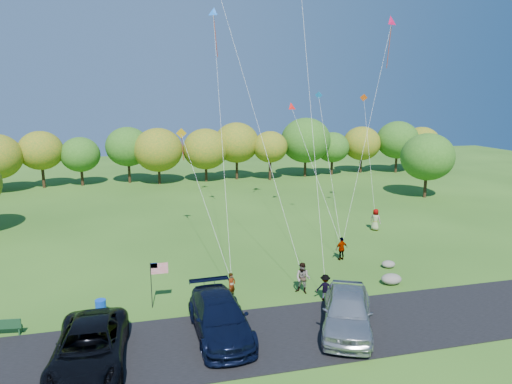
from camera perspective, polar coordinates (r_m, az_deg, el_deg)
ground at (r=27.28m, az=3.49°, el=-13.12°), size 140.00×140.00×0.00m
asphalt_lane at (r=23.90m, az=6.48°, el=-16.93°), size 44.00×6.00×0.06m
treeline at (r=60.76m, az=-8.90°, el=5.28°), size 75.46×27.57×8.60m
minivan_dark at (r=21.86m, az=-20.11°, el=-17.79°), size 3.15×6.51×1.78m
minivan_navy at (r=23.10m, az=-4.53°, el=-15.33°), size 2.78×6.34×1.81m
minivan_silver at (r=23.85m, az=11.35°, el=-14.35°), size 4.66×6.36×2.01m
flyer_a at (r=27.00m, az=-3.06°, el=-11.60°), size 0.67×0.63×1.53m
flyer_b at (r=27.67m, az=5.86°, el=-10.67°), size 1.16×1.13×1.88m
flyer_c at (r=26.98m, az=8.63°, el=-11.72°), size 1.13×0.85×1.56m
flyer_d at (r=33.40m, az=10.65°, el=-6.97°), size 1.06×0.60×1.70m
flyer_e at (r=41.26m, az=14.70°, el=-3.36°), size 1.07×1.11×1.92m
park_bench at (r=26.26m, az=-28.95°, el=-14.54°), size 1.64×0.50×0.90m
trash_barrel at (r=26.55m, az=-18.83°, el=-13.49°), size 0.56×0.56×0.85m
flag_assembly at (r=26.01m, az=-12.37°, el=-9.93°), size 0.97×0.63×2.63m
boulder_near at (r=30.21m, az=16.56°, el=-10.39°), size 1.30×1.02×0.65m
boulder_far at (r=32.91m, az=16.22°, el=-8.66°), size 0.93×0.78×0.48m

